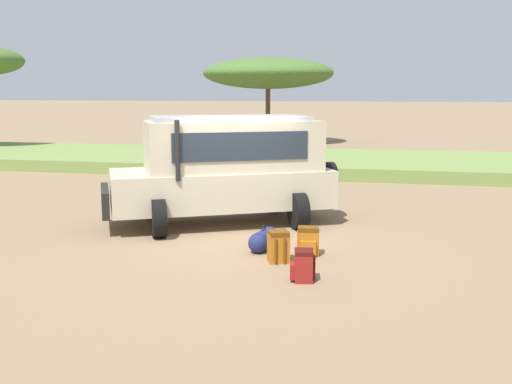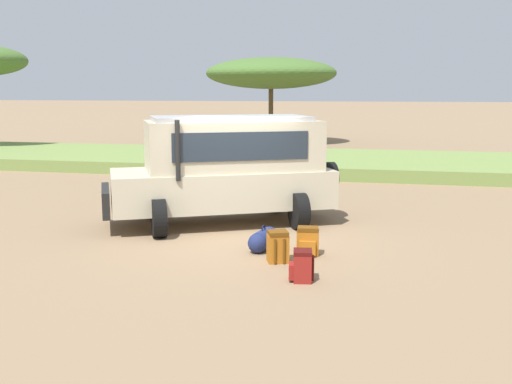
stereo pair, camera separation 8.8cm
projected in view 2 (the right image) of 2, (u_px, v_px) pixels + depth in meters
name	position (u px, v px, depth m)	size (l,w,h in m)	color
ground_plane	(236.00, 236.00, 12.48)	(320.00, 320.00, 0.00)	#8C7051
grass_bank	(310.00, 162.00, 23.60)	(120.00, 7.00, 0.44)	olive
safari_vehicle	(227.00, 167.00, 13.51)	(5.34, 3.95, 2.44)	beige
backpack_beside_front_wheel	(278.00, 247.00, 10.58)	(0.45, 0.48, 0.56)	#B26619
backpack_cluster_center	(308.00, 242.00, 11.01)	(0.42, 0.40, 0.53)	#B26619
backpack_near_rear_wheel	(302.00, 266.00, 9.51)	(0.43, 0.39, 0.51)	maroon
duffel_bag_low_black_case	(264.00, 239.00, 11.44)	(0.47, 0.98, 0.48)	navy
acacia_tree_left_mid	(271.00, 73.00, 34.09)	(7.47, 6.80, 4.87)	brown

